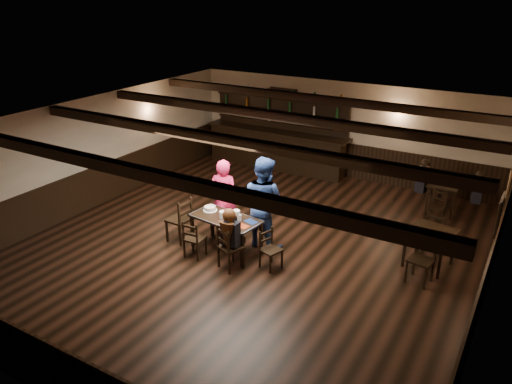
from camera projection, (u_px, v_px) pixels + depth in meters
The scene contains 25 objects.
ground at pixel (252, 246), 10.54m from camera, with size 10.00×10.00×0.00m, color black.
room_shell at pixel (253, 168), 9.90m from camera, with size 9.02×10.02×2.71m.
dining_table at pixel (226, 222), 10.14m from camera, with size 1.54×0.90×0.75m.
chair_near_left at pixel (193, 237), 9.93m from camera, with size 0.39×0.38×0.80m.
chair_near_right at pixel (227, 245), 9.51m from camera, with size 0.54×0.53×0.90m.
chair_end_left at pixel (182, 217), 10.55m from camera, with size 0.46×0.48×0.99m.
chair_end_right at pixel (269, 246), 9.62m from camera, with size 0.44×0.46×0.78m.
chair_far_pushed at pixel (223, 200), 11.63m from camera, with size 0.53×0.53×0.83m.
woman_pink at pixel (224, 198), 10.71m from camera, with size 0.64×0.42×1.75m, color #D9236C.
man_blue at pixel (263, 202), 10.27m from camera, with size 0.95×0.74×1.95m, color navy.
seated_person at pixel (230, 230), 9.42m from camera, with size 0.34×0.51×0.83m.
cake at pixel (210, 209), 10.41m from camera, with size 0.30×0.30×0.09m.
plate_stack_a at pixel (223, 215), 10.06m from camera, with size 0.16×0.16×0.15m, color white.
plate_stack_b at pixel (236, 215), 10.00m from camera, with size 0.16×0.16×0.19m, color white.
tea_light at pixel (231, 215), 10.17m from camera, with size 0.05×0.05×0.06m.
salt_shaker at pixel (234, 222), 9.84m from camera, with size 0.03×0.03×0.08m, color silver.
pepper_shaker at pixel (240, 222), 9.79m from camera, with size 0.04×0.04×0.10m, color #A5A8AD.
drink_glass at pixel (240, 217), 9.99m from camera, with size 0.07×0.07×0.11m, color silver.
menu_red at pixel (242, 226), 9.75m from camera, with size 0.26×0.18×0.00m, color maroon.
menu_blue at pixel (251, 221), 9.93m from camera, with size 0.26×0.19×0.00m, color #0F214D.
bar_counter at pixel (277, 144), 14.93m from camera, with size 4.48×0.70×2.20m.
back_table_a at pixel (431, 236), 9.59m from camera, with size 0.97×0.97×0.75m.
back_table_b at pixel (444, 188), 11.87m from camera, with size 0.71×0.71×0.75m.
bg_patron_left at pixel (424, 175), 12.03m from camera, with size 0.31×0.43×0.80m.
bg_patron_right at pixel (478, 186), 11.44m from camera, with size 0.24×0.37×0.75m.
Camera 1 is at (4.79, -7.98, 5.10)m, focal length 35.00 mm.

